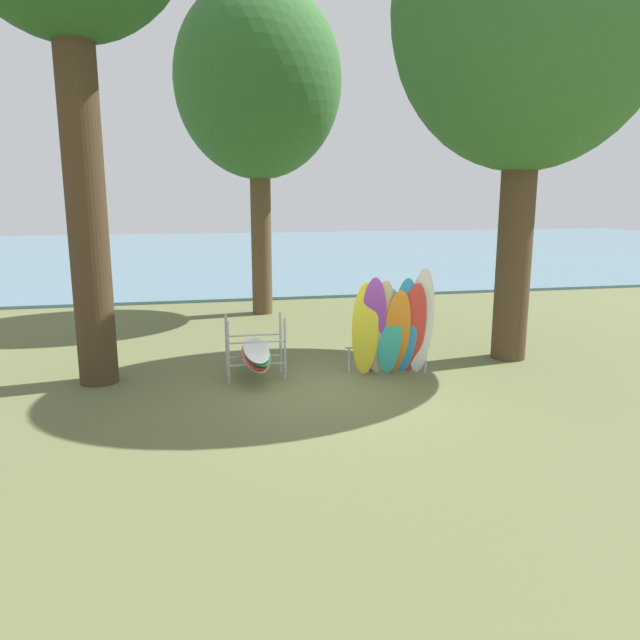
{
  "coord_description": "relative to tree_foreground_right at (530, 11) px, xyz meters",
  "views": [
    {
      "loc": [
        -2.42,
        -10.35,
        3.6
      ],
      "look_at": [
        0.05,
        1.41,
        1.1
      ],
      "focal_mm": 33.99,
      "sensor_mm": 36.0,
      "label": 1
    }
  ],
  "objects": [
    {
      "name": "leaning_board_pile",
      "position": [
        -3.02,
        -0.89,
        -6.2
      ],
      "size": [
        1.76,
        0.9,
        2.24
      ],
      "color": "yellow",
      "rests_on": "ground"
    },
    {
      "name": "board_storage_rack",
      "position": [
        -5.69,
        -0.33,
        -6.7
      ],
      "size": [
        1.15,
        2.11,
        1.25
      ],
      "color": "#9EA0A5",
      "rests_on": "ground"
    },
    {
      "name": "tree_mid_behind",
      "position": [
        -4.79,
        6.34,
        -0.48
      ],
      "size": [
        4.79,
        4.79,
        9.54
      ],
      "color": "brown",
      "rests_on": "ground"
    },
    {
      "name": "lake_water",
      "position": [
        -4.41,
        26.57,
        -7.15
      ],
      "size": [
        80.0,
        36.0,
        0.1
      ],
      "primitive_type": "cube",
      "color": "slate",
      "rests_on": "ground"
    },
    {
      "name": "ground_plane",
      "position": [
        -4.41,
        -1.65,
        -7.2
      ],
      "size": [
        80.0,
        80.0,
        0.0
      ],
      "primitive_type": "plane",
      "color": "#60663D"
    },
    {
      "name": "tree_foreground_right",
      "position": [
        0.0,
        0.0,
        0.0
      ],
      "size": [
        5.58,
        5.58,
        10.47
      ],
      "color": "#4C3823",
      "rests_on": "ground"
    }
  ]
}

